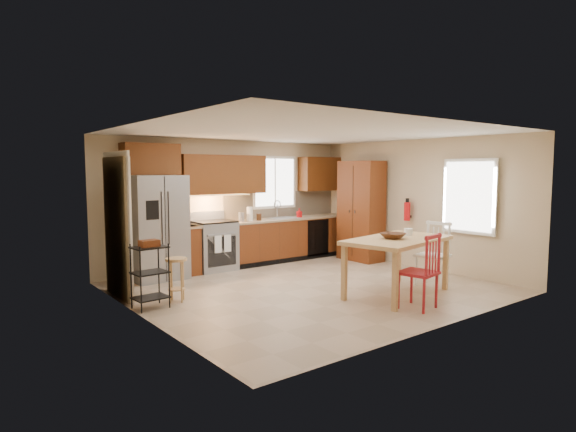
% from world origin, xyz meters
% --- Properties ---
extents(floor, '(5.50, 5.50, 0.00)m').
position_xyz_m(floor, '(0.00, 0.00, 0.00)').
color(floor, tan).
rests_on(floor, ground).
extents(ceiling, '(5.50, 5.00, 0.02)m').
position_xyz_m(ceiling, '(0.00, 0.00, 2.50)').
color(ceiling, silver).
rests_on(ceiling, ground).
extents(wall_back, '(5.50, 0.02, 2.50)m').
position_xyz_m(wall_back, '(0.00, 2.50, 1.25)').
color(wall_back, '#CCB793').
rests_on(wall_back, ground).
extents(wall_front, '(5.50, 0.02, 2.50)m').
position_xyz_m(wall_front, '(0.00, -2.50, 1.25)').
color(wall_front, '#CCB793').
rests_on(wall_front, ground).
extents(wall_left, '(0.02, 5.00, 2.50)m').
position_xyz_m(wall_left, '(-2.75, 0.00, 1.25)').
color(wall_left, '#CCB793').
rests_on(wall_left, ground).
extents(wall_right, '(0.02, 5.00, 2.50)m').
position_xyz_m(wall_right, '(2.75, 0.00, 1.25)').
color(wall_right, '#CCB793').
rests_on(wall_right, ground).
extents(refrigerator, '(0.92, 0.75, 1.82)m').
position_xyz_m(refrigerator, '(-1.70, 2.12, 0.91)').
color(refrigerator, gray).
rests_on(refrigerator, floor).
extents(range_stove, '(0.76, 0.63, 0.92)m').
position_xyz_m(range_stove, '(-0.55, 2.19, 0.46)').
color(range_stove, gray).
rests_on(range_stove, floor).
extents(base_cabinet_narrow, '(0.30, 0.60, 0.90)m').
position_xyz_m(base_cabinet_narrow, '(-1.10, 2.20, 0.45)').
color(base_cabinet_narrow, maroon).
rests_on(base_cabinet_narrow, floor).
extents(base_cabinet_run, '(2.92, 0.60, 0.90)m').
position_xyz_m(base_cabinet_run, '(1.29, 2.20, 0.45)').
color(base_cabinet_run, maroon).
rests_on(base_cabinet_run, floor).
extents(dishwasher, '(0.60, 0.02, 0.78)m').
position_xyz_m(dishwasher, '(1.85, 1.91, 0.45)').
color(dishwasher, black).
rests_on(dishwasher, floor).
extents(backsplash, '(2.92, 0.03, 0.55)m').
position_xyz_m(backsplash, '(1.29, 2.48, 1.18)').
color(backsplash, beige).
rests_on(backsplash, wall_back).
extents(upper_over_fridge, '(1.00, 0.35, 0.55)m').
position_xyz_m(upper_over_fridge, '(-1.70, 2.33, 2.10)').
color(upper_over_fridge, '#642F10').
rests_on(upper_over_fridge, wall_back).
extents(upper_left_block, '(1.80, 0.35, 0.75)m').
position_xyz_m(upper_left_block, '(-0.25, 2.33, 1.83)').
color(upper_left_block, '#642F10').
rests_on(upper_left_block, wall_back).
extents(upper_right_block, '(1.00, 0.35, 0.75)m').
position_xyz_m(upper_right_block, '(2.25, 2.33, 1.83)').
color(upper_right_block, '#642F10').
rests_on(upper_right_block, wall_back).
extents(window_back, '(1.12, 0.04, 1.12)m').
position_xyz_m(window_back, '(1.10, 2.48, 1.65)').
color(window_back, white).
rests_on(window_back, wall_back).
extents(sink, '(0.62, 0.46, 0.16)m').
position_xyz_m(sink, '(1.10, 2.20, 0.86)').
color(sink, gray).
rests_on(sink, base_cabinet_run).
extents(undercab_glow, '(1.60, 0.30, 0.01)m').
position_xyz_m(undercab_glow, '(-0.55, 2.30, 1.43)').
color(undercab_glow, '#FFBF66').
rests_on(undercab_glow, wall_back).
extents(soap_bottle, '(0.09, 0.09, 0.19)m').
position_xyz_m(soap_bottle, '(1.48, 2.10, 1.00)').
color(soap_bottle, red).
rests_on(soap_bottle, base_cabinet_run).
extents(paper_towel, '(0.12, 0.12, 0.28)m').
position_xyz_m(paper_towel, '(0.25, 2.15, 1.04)').
color(paper_towel, white).
rests_on(paper_towel, base_cabinet_run).
extents(canister_steel, '(0.11, 0.11, 0.18)m').
position_xyz_m(canister_steel, '(0.05, 2.15, 0.99)').
color(canister_steel, gray).
rests_on(canister_steel, base_cabinet_run).
extents(canister_wood, '(0.10, 0.10, 0.14)m').
position_xyz_m(canister_wood, '(0.45, 2.12, 0.97)').
color(canister_wood, '#472513').
rests_on(canister_wood, base_cabinet_run).
extents(pantry, '(0.50, 0.95, 2.10)m').
position_xyz_m(pantry, '(2.43, 1.20, 1.05)').
color(pantry, maroon).
rests_on(pantry, floor).
extents(fire_extinguisher, '(0.12, 0.12, 0.36)m').
position_xyz_m(fire_extinguisher, '(2.63, 0.15, 1.10)').
color(fire_extinguisher, red).
rests_on(fire_extinguisher, wall_right).
extents(window_right, '(0.04, 1.02, 1.32)m').
position_xyz_m(window_right, '(2.68, -1.15, 1.45)').
color(window_right, white).
rests_on(window_right, wall_right).
extents(doorway, '(0.04, 0.95, 2.10)m').
position_xyz_m(doorway, '(-2.67, 1.30, 1.05)').
color(doorway, '#8C7A59').
rests_on(doorway, wall_left).
extents(dining_table, '(1.92, 1.30, 0.86)m').
position_xyz_m(dining_table, '(0.77, -1.16, 0.43)').
color(dining_table, '#DCB66E').
rests_on(dining_table, floor).
extents(chair_red, '(0.57, 0.57, 1.04)m').
position_xyz_m(chair_red, '(0.42, -1.81, 0.52)').
color(chair_red, maroon).
rests_on(chair_red, floor).
extents(chair_white, '(0.57, 0.57, 1.04)m').
position_xyz_m(chair_white, '(1.72, -1.11, 0.52)').
color(chair_white, white).
rests_on(chair_white, floor).
extents(table_bowl, '(0.42, 0.42, 0.09)m').
position_xyz_m(table_bowl, '(0.66, -1.16, 0.87)').
color(table_bowl, '#472513').
rests_on(table_bowl, dining_table).
extents(table_jar, '(0.17, 0.17, 0.17)m').
position_xyz_m(table_jar, '(1.16, -1.05, 0.91)').
color(table_jar, white).
rests_on(table_jar, dining_table).
extents(bar_stool, '(0.36, 0.36, 0.64)m').
position_xyz_m(bar_stool, '(-2.06, 0.55, 0.32)').
color(bar_stool, '#DCB66E').
rests_on(bar_stool, floor).
extents(utility_cart, '(0.47, 0.38, 0.90)m').
position_xyz_m(utility_cart, '(-2.50, 0.45, 0.45)').
color(utility_cart, black).
rests_on(utility_cart, floor).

